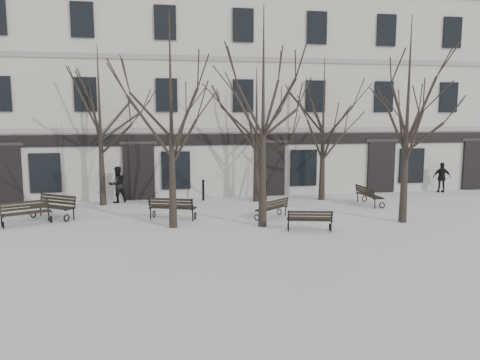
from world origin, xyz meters
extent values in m
plane|color=silver|center=(0.00, 0.00, 0.00)|extent=(100.00, 100.00, 0.00)
cube|color=beige|center=(0.00, 13.00, 5.50)|extent=(40.00, 10.00, 11.00)
cube|color=gray|center=(0.00, 7.97, 3.60)|extent=(40.00, 0.12, 0.25)
cube|color=gray|center=(0.00, 7.97, 7.30)|extent=(40.00, 0.12, 0.25)
cube|color=black|center=(0.00, 7.96, 3.10)|extent=(40.00, 0.10, 0.60)
cube|color=black|center=(-10.00, 7.94, 1.45)|extent=(1.60, 0.22, 2.90)
cube|color=#2D2B28|center=(-10.00, 7.90, 2.95)|extent=(1.90, 0.08, 0.18)
cube|color=black|center=(-8.10, 7.95, 1.50)|extent=(1.50, 0.14, 2.00)
cube|color=black|center=(-3.50, 7.94, 1.45)|extent=(1.60, 0.22, 2.90)
cube|color=#2D2B28|center=(-3.50, 7.90, 2.95)|extent=(1.90, 0.08, 0.18)
cube|color=black|center=(-1.60, 7.95, 1.50)|extent=(1.50, 0.14, 2.00)
cube|color=black|center=(3.50, 7.94, 1.45)|extent=(1.60, 0.22, 2.90)
cube|color=#2D2B28|center=(3.50, 7.90, 2.95)|extent=(1.90, 0.08, 0.18)
cube|color=black|center=(5.40, 7.95, 1.50)|extent=(1.50, 0.14, 2.00)
cube|color=black|center=(10.00, 7.94, 1.45)|extent=(1.60, 0.22, 2.90)
cube|color=#2D2B28|center=(10.00, 7.90, 2.95)|extent=(1.90, 0.08, 0.18)
cube|color=black|center=(11.90, 7.95, 1.50)|extent=(1.50, 0.14, 2.00)
cube|color=black|center=(16.00, 7.94, 1.45)|extent=(1.60, 0.22, 2.90)
cube|color=#2D2B28|center=(16.00, 7.90, 2.95)|extent=(1.90, 0.08, 0.18)
cube|color=black|center=(-6.00, 7.95, 5.40)|extent=(1.10, 0.14, 1.70)
cube|color=black|center=(-6.00, 7.95, 9.00)|extent=(1.10, 0.14, 1.70)
cube|color=black|center=(-2.00, 7.95, 5.40)|extent=(1.10, 0.14, 1.70)
cube|color=black|center=(-2.00, 7.95, 9.00)|extent=(1.10, 0.14, 1.70)
cube|color=black|center=(2.00, 7.95, 5.40)|extent=(1.10, 0.14, 1.70)
cube|color=black|center=(2.00, 7.95, 9.00)|extent=(1.10, 0.14, 1.70)
cube|color=black|center=(6.00, 7.95, 5.40)|extent=(1.10, 0.14, 1.70)
cube|color=black|center=(6.00, 7.95, 9.00)|extent=(1.10, 0.14, 1.70)
cube|color=black|center=(10.00, 7.95, 5.40)|extent=(1.10, 0.14, 1.70)
cube|color=black|center=(10.00, 7.95, 9.00)|extent=(1.10, 0.14, 1.70)
cube|color=black|center=(14.00, 7.95, 5.40)|extent=(1.10, 0.14, 1.70)
cube|color=black|center=(14.00, 7.95, 9.00)|extent=(1.10, 0.14, 1.70)
cone|color=black|center=(-2.01, 1.41, 1.73)|extent=(0.34, 0.34, 3.45)
cone|color=black|center=(1.47, 0.94, 1.77)|extent=(0.34, 0.34, 3.55)
cone|color=black|center=(7.32, 0.66, 1.73)|extent=(0.34, 0.34, 3.47)
cone|color=black|center=(-5.22, 6.72, 1.62)|extent=(0.34, 0.34, 3.24)
cone|color=black|center=(2.40, 6.38, 1.42)|extent=(0.34, 0.34, 2.84)
cone|color=black|center=(5.86, 6.24, 1.52)|extent=(0.34, 0.34, 3.04)
torus|color=black|center=(-8.50, 2.33, 0.15)|extent=(0.17, 0.29, 0.30)
cylinder|color=black|center=(-8.65, 2.67, 0.23)|extent=(0.05, 0.05, 0.47)
cube|color=black|center=(-8.58, 2.50, 0.47)|extent=(0.29, 0.54, 0.05)
torus|color=black|center=(-6.90, 3.07, 0.15)|extent=(0.17, 0.29, 0.30)
cylinder|color=black|center=(-7.05, 3.41, 0.23)|extent=(0.05, 0.05, 0.47)
cube|color=black|center=(-6.97, 3.24, 0.47)|extent=(0.29, 0.54, 0.05)
cube|color=black|center=(-7.68, 2.66, 0.49)|extent=(1.73, 0.87, 0.04)
cube|color=black|center=(-7.74, 2.79, 0.49)|extent=(1.73, 0.87, 0.04)
cube|color=black|center=(-7.80, 2.93, 0.49)|extent=(1.73, 0.87, 0.04)
cube|color=black|center=(-7.86, 3.06, 0.49)|extent=(1.73, 0.87, 0.04)
cube|color=black|center=(-7.88, 3.09, 0.62)|extent=(1.71, 0.82, 0.09)
cube|color=black|center=(-7.89, 3.11, 0.75)|extent=(1.71, 0.82, 0.09)
cube|color=black|center=(-7.90, 3.14, 0.87)|extent=(1.71, 0.82, 0.09)
cylinder|color=black|center=(-8.69, 2.74, 0.67)|extent=(0.10, 0.15, 0.52)
cylinder|color=black|center=(-7.09, 3.48, 0.67)|extent=(0.10, 0.15, 0.52)
torus|color=black|center=(-1.03, 2.72, 0.15)|extent=(0.16, 0.31, 0.31)
cylinder|color=black|center=(-1.17, 2.35, 0.24)|extent=(0.05, 0.05, 0.49)
cube|color=black|center=(-1.10, 2.53, 0.49)|extent=(0.26, 0.58, 0.05)
torus|color=black|center=(-2.75, 3.36, 0.15)|extent=(0.16, 0.31, 0.31)
cylinder|color=black|center=(-2.89, 2.99, 0.24)|extent=(0.05, 0.05, 0.49)
cube|color=black|center=(-2.82, 3.17, 0.49)|extent=(0.26, 0.58, 0.05)
cube|color=black|center=(-1.88, 3.08, 0.51)|extent=(1.86, 0.77, 0.04)
cube|color=black|center=(-1.93, 2.94, 0.51)|extent=(1.86, 0.77, 0.04)
cube|color=black|center=(-1.98, 2.79, 0.51)|extent=(1.86, 0.77, 0.04)
cube|color=black|center=(-2.04, 2.65, 0.51)|extent=(1.86, 0.77, 0.04)
cube|color=black|center=(-2.05, 2.61, 0.65)|extent=(1.83, 0.71, 0.10)
cube|color=black|center=(-2.06, 2.59, 0.78)|extent=(1.83, 0.71, 0.10)
cube|color=black|center=(-2.07, 2.57, 0.91)|extent=(1.83, 0.71, 0.10)
cylinder|color=black|center=(-1.20, 2.27, 0.70)|extent=(0.09, 0.16, 0.54)
cylinder|color=black|center=(-2.92, 2.91, 0.70)|extent=(0.09, 0.16, 0.54)
torus|color=black|center=(3.87, -0.14, 0.13)|extent=(0.11, 0.27, 0.27)
cylinder|color=black|center=(3.79, -0.47, 0.21)|extent=(0.05, 0.05, 0.42)
cube|color=black|center=(3.83, -0.30, 0.42)|extent=(0.17, 0.51, 0.05)
torus|color=black|center=(2.32, 0.23, 0.13)|extent=(0.11, 0.27, 0.27)
cylinder|color=black|center=(2.24, -0.10, 0.21)|extent=(0.05, 0.05, 0.42)
cube|color=black|center=(2.28, 0.07, 0.42)|extent=(0.17, 0.51, 0.05)
cube|color=black|center=(3.10, 0.08, 0.44)|extent=(1.66, 0.48, 0.03)
cube|color=black|center=(3.07, -0.05, 0.44)|extent=(1.66, 0.48, 0.03)
cube|color=black|center=(3.04, -0.17, 0.44)|extent=(1.66, 0.48, 0.03)
cube|color=black|center=(3.01, -0.30, 0.44)|extent=(1.66, 0.48, 0.03)
cube|color=black|center=(3.00, -0.34, 0.56)|extent=(1.65, 0.43, 0.08)
cube|color=black|center=(3.00, -0.36, 0.67)|extent=(1.65, 0.43, 0.08)
cube|color=black|center=(2.99, -0.38, 0.79)|extent=(1.65, 0.43, 0.08)
cylinder|color=black|center=(3.77, -0.54, 0.61)|extent=(0.07, 0.14, 0.47)
cylinder|color=black|center=(2.22, -0.17, 0.61)|extent=(0.07, 0.14, 0.47)
torus|color=black|center=(-7.86, 4.23, 0.16)|extent=(0.23, 0.30, 0.32)
cylinder|color=black|center=(-7.63, 4.56, 0.25)|extent=(0.06, 0.06, 0.50)
cube|color=black|center=(-7.75, 4.40, 0.50)|extent=(0.39, 0.54, 0.06)
torus|color=black|center=(-6.30, 3.16, 0.16)|extent=(0.23, 0.30, 0.32)
cylinder|color=black|center=(-6.07, 3.49, 0.25)|extent=(0.06, 0.06, 0.50)
cube|color=black|center=(-6.19, 3.32, 0.50)|extent=(0.39, 0.54, 0.06)
cube|color=black|center=(-7.11, 3.66, 0.52)|extent=(1.71, 1.22, 0.04)
cube|color=black|center=(-7.02, 3.79, 0.52)|extent=(1.71, 1.22, 0.04)
cube|color=black|center=(-6.93, 3.92, 0.52)|extent=(1.71, 1.22, 0.04)
cube|color=black|center=(-6.84, 4.04, 0.52)|extent=(1.71, 1.22, 0.04)
cube|color=black|center=(-6.81, 4.08, 0.67)|extent=(1.67, 1.17, 0.10)
cube|color=black|center=(-6.80, 4.10, 0.80)|extent=(1.67, 1.17, 0.10)
cube|color=black|center=(-6.79, 4.12, 0.94)|extent=(1.67, 1.17, 0.10)
cylinder|color=black|center=(-7.58, 4.64, 0.72)|extent=(0.13, 0.16, 0.55)
cylinder|color=black|center=(-6.02, 3.56, 0.72)|extent=(0.13, 0.16, 0.55)
torus|color=black|center=(2.71, 2.98, 0.13)|extent=(0.21, 0.24, 0.27)
cylinder|color=black|center=(2.92, 2.72, 0.21)|extent=(0.05, 0.05, 0.42)
cube|color=black|center=(2.81, 2.85, 0.42)|extent=(0.36, 0.43, 0.05)
torus|color=black|center=(1.47, 1.97, 0.13)|extent=(0.21, 0.24, 0.27)
cylinder|color=black|center=(1.68, 1.71, 0.21)|extent=(0.05, 0.05, 0.42)
cube|color=black|center=(1.58, 1.84, 0.42)|extent=(0.36, 0.43, 0.05)
cube|color=black|center=(2.06, 2.51, 0.44)|extent=(1.36, 1.13, 0.03)
cube|color=black|center=(2.15, 2.40, 0.44)|extent=(1.36, 1.13, 0.03)
cube|color=black|center=(2.23, 2.30, 0.44)|extent=(1.36, 1.13, 0.03)
cube|color=black|center=(2.31, 2.20, 0.44)|extent=(1.36, 1.13, 0.03)
cube|color=black|center=(2.34, 2.17, 0.56)|extent=(1.33, 1.09, 0.08)
cube|color=black|center=(2.35, 2.16, 0.68)|extent=(1.33, 1.09, 0.08)
cube|color=black|center=(2.36, 2.14, 0.79)|extent=(1.33, 1.09, 0.08)
cylinder|color=black|center=(2.97, 2.66, 0.61)|extent=(0.11, 0.13, 0.47)
cylinder|color=black|center=(1.73, 1.65, 0.61)|extent=(0.11, 0.13, 0.47)
torus|color=black|center=(7.86, 3.50, 0.15)|extent=(0.30, 0.06, 0.30)
cylinder|color=black|center=(7.49, 3.48, 0.23)|extent=(0.05, 0.05, 0.47)
cube|color=black|center=(7.67, 3.49, 0.47)|extent=(0.57, 0.07, 0.05)
torus|color=black|center=(7.80, 5.27, 0.15)|extent=(0.30, 0.06, 0.30)
cylinder|color=black|center=(7.43, 5.25, 0.23)|extent=(0.05, 0.05, 0.47)
cube|color=black|center=(7.61, 5.26, 0.47)|extent=(0.57, 0.07, 0.05)
cube|color=black|center=(7.87, 4.38, 0.49)|extent=(0.16, 1.88, 0.04)
cube|color=black|center=(7.73, 4.38, 0.49)|extent=(0.16, 1.88, 0.04)
cube|color=black|center=(7.58, 4.37, 0.49)|extent=(0.16, 1.88, 0.04)
cube|color=black|center=(7.44, 4.37, 0.49)|extent=(0.16, 1.88, 0.04)
cube|color=black|center=(7.39, 4.37, 0.62)|extent=(0.10, 1.87, 0.09)
cube|color=black|center=(7.37, 4.36, 0.75)|extent=(0.10, 1.87, 0.09)
cube|color=black|center=(7.35, 4.36, 0.87)|extent=(0.10, 1.87, 0.09)
cylinder|color=black|center=(7.40, 3.48, 0.68)|extent=(0.15, 0.05, 0.52)
cylinder|color=black|center=(7.34, 5.25, 0.68)|extent=(0.15, 0.05, 0.52)
cylinder|color=black|center=(-0.25, 7.07, 0.50)|extent=(0.12, 0.12, 1.01)
sphere|color=black|center=(-0.25, 7.07, 1.03)|extent=(0.14, 0.14, 0.14)
cylinder|color=black|center=(2.95, 6.59, 0.45)|extent=(0.11, 0.11, 0.90)
sphere|color=black|center=(2.95, 6.59, 0.92)|extent=(0.13, 0.13, 0.13)
imported|color=black|center=(-4.57, 7.30, 0.00)|extent=(1.12, 1.05, 1.83)
imported|color=black|center=(13.44, 7.29, 0.00)|extent=(1.09, 0.68, 1.72)
camera|label=1|loc=(-2.61, -16.69, 4.31)|focal=35.00mm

